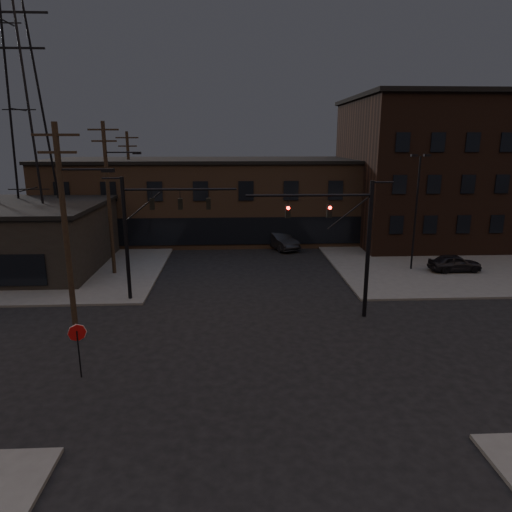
{
  "coord_description": "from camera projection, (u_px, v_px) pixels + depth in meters",
  "views": [
    {
      "loc": [
        -1.2,
        -20.55,
        10.15
      ],
      "look_at": [
        0.11,
        5.58,
        3.5
      ],
      "focal_mm": 32.0,
      "sensor_mm": 36.0,
      "label": 1
    }
  ],
  "objects": [
    {
      "name": "parked_car_lot_b",
      "position": [
        434.0,
        241.0,
        43.45
      ],
      "size": [
        4.8,
        1.96,
        1.39
      ],
      "primitive_type": "imported",
      "rotation": [
        0.0,
        0.0,
        1.57
      ],
      "color": "silver",
      "rests_on": "sidewalk_ne"
    },
    {
      "name": "building_row",
      "position": [
        244.0,
        200.0,
        48.57
      ],
      "size": [
        40.0,
        12.0,
        8.0
      ],
      "primitive_type": "cube",
      "color": "#4C3728",
      "rests_on": "ground"
    },
    {
      "name": "building_right",
      "position": [
        458.0,
        172.0,
        46.97
      ],
      "size": [
        22.0,
        16.0,
        14.0
      ],
      "primitive_type": "cube",
      "color": "black",
      "rests_on": "ground"
    },
    {
      "name": "utility_pole_far",
      "position": [
        130.0,
        185.0,
        45.64
      ],
      "size": [
        2.2,
        0.28,
        11.0
      ],
      "color": "black",
      "rests_on": "ground"
    },
    {
      "name": "stop_sign",
      "position": [
        78.0,
        338.0,
        19.69
      ],
      "size": [
        0.72,
        0.33,
        2.48
      ],
      "color": "black",
      "rests_on": "ground"
    },
    {
      "name": "traffic_signal_far",
      "position": [
        146.0,
        225.0,
        28.64
      ],
      "size": [
        7.12,
        0.24,
        8.0
      ],
      "color": "black",
      "rests_on": "ground"
    },
    {
      "name": "parked_car_lot_a",
      "position": [
        455.0,
        263.0,
        35.71
      ],
      "size": [
        4.02,
        1.72,
        1.35
      ],
      "primitive_type": "imported",
      "rotation": [
        0.0,
        0.0,
        1.6
      ],
      "color": "black",
      "rests_on": "sidewalk_ne"
    },
    {
      "name": "lot_light_a",
      "position": [
        417.0,
        202.0,
        35.28
      ],
      "size": [
        1.5,
        0.28,
        9.14
      ],
      "color": "black",
      "rests_on": "ground"
    },
    {
      "name": "transmission_tower",
      "position": [
        19.0,
        110.0,
        35.93
      ],
      "size": [
        7.0,
        7.0,
        25.0
      ],
      "primitive_type": null,
      "color": "black",
      "rests_on": "ground"
    },
    {
      "name": "car_crossing",
      "position": [
        279.0,
        240.0,
        43.86
      ],
      "size": [
        3.69,
        5.33,
        1.66
      ],
      "primitive_type": "imported",
      "rotation": [
        0.0,
        0.0,
        0.42
      ],
      "color": "black",
      "rests_on": "ground"
    },
    {
      "name": "sidewalk_ne",
      "position": [
        470.0,
        246.0,
        44.8
      ],
      "size": [
        30.0,
        30.0,
        0.15
      ],
      "primitive_type": "cube",
      "color": "#474744",
      "rests_on": "ground"
    },
    {
      "name": "lot_light_b",
      "position": [
        461.0,
        194.0,
        40.41
      ],
      "size": [
        1.5,
        0.28,
        9.14
      ],
      "color": "black",
      "rests_on": "ground"
    },
    {
      "name": "utility_pole_near",
      "position": [
        67.0,
        230.0,
        22.49
      ],
      "size": [
        3.7,
        0.28,
        11.0
      ],
      "color": "black",
      "rests_on": "ground"
    },
    {
      "name": "sidewalk_nw",
      "position": [
        12.0,
        251.0,
        42.66
      ],
      "size": [
        30.0,
        30.0,
        0.15
      ],
      "primitive_type": "cube",
      "color": "#474744",
      "rests_on": "ground"
    },
    {
      "name": "traffic_signal_near",
      "position": [
        349.0,
        235.0,
        25.86
      ],
      "size": [
        7.12,
        0.24,
        8.0
      ],
      "color": "black",
      "rests_on": "ground"
    },
    {
      "name": "ground",
      "position": [
        259.0,
        353.0,
        22.46
      ],
      "size": [
        140.0,
        140.0,
        0.0
      ],
      "primitive_type": "plane",
      "color": "black",
      "rests_on": "ground"
    },
    {
      "name": "utility_pole_mid",
      "position": [
        109.0,
        196.0,
        33.99
      ],
      "size": [
        3.7,
        0.28,
        11.5
      ],
      "color": "black",
      "rests_on": "ground"
    }
  ]
}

